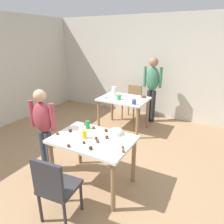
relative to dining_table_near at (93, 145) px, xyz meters
name	(u,v)px	position (x,y,z in m)	size (l,w,h in m)	color
ground_plane	(97,184)	(0.05, 0.01, -0.64)	(6.40, 6.40, 0.00)	#9E7A56
wall_back	(163,68)	(0.05, 3.21, 0.66)	(6.40, 0.10, 2.60)	beige
dining_table_near	(93,145)	(0.00, 0.00, 0.00)	(1.10, 0.76, 0.75)	silver
dining_table_far	(124,103)	(-0.46, 1.97, 0.00)	(1.08, 0.78, 0.75)	silver
chair_near_table	(55,186)	(-0.01, -0.75, -0.15)	(0.44, 0.44, 0.87)	#2D2D33
chair_far_table	(133,100)	(-0.54, 2.71, -0.15)	(0.44, 0.44, 0.87)	olive
person_girl_near	(43,125)	(-0.83, -0.08, 0.16)	(0.45, 0.23, 1.36)	#383D4C
person_adult_far	(152,84)	(-0.04, 2.69, 0.33)	(0.46, 0.24, 1.61)	#28282D
mixing_bowl	(116,132)	(0.23, 0.26, 0.14)	(0.17, 0.17, 0.07)	white
soda_can	(88,125)	(-0.24, 0.23, 0.17)	(0.07, 0.07, 0.12)	#198438
fork_near	(100,135)	(0.05, 0.11, 0.11)	(0.17, 0.02, 0.01)	silver
cup_near_0	(84,134)	(-0.10, -0.05, 0.17)	(0.07, 0.07, 0.12)	yellow
cake_ball_0	(98,141)	(0.13, -0.08, 0.13)	(0.05, 0.05, 0.05)	brown
cake_ball_1	(123,147)	(0.48, -0.05, 0.13)	(0.04, 0.04, 0.04)	brown
cake_ball_2	(57,133)	(-0.50, -0.15, 0.13)	(0.04, 0.04, 0.04)	brown
cake_ball_3	(86,124)	(-0.33, 0.30, 0.13)	(0.05, 0.05, 0.05)	brown
cake_ball_4	(70,131)	(-0.39, 0.00, 0.13)	(0.05, 0.05, 0.05)	#3D2319
cake_ball_5	(69,146)	(-0.13, -0.35, 0.13)	(0.05, 0.05, 0.05)	brown
cake_ball_6	(93,128)	(-0.15, 0.25, 0.13)	(0.05, 0.05, 0.05)	brown
cake_ball_7	(84,142)	(-0.02, -0.18, 0.13)	(0.04, 0.04, 0.04)	#3D2319
cake_ball_8	(106,130)	(0.06, 0.26, 0.13)	(0.05, 0.05, 0.05)	#3D2319
cake_ball_9	(96,138)	(0.06, -0.01, 0.13)	(0.05, 0.05, 0.05)	brown
cake_ball_10	(123,151)	(0.53, -0.13, 0.13)	(0.04, 0.04, 0.04)	brown
cake_ball_11	(107,137)	(0.18, 0.09, 0.13)	(0.05, 0.05, 0.05)	#3D2319
cake_ball_12	(91,148)	(0.15, -0.26, 0.13)	(0.05, 0.05, 0.05)	#3D2319
pitcher_far	(114,91)	(-0.74, 2.03, 0.22)	(0.12, 0.12, 0.22)	white
cup_far_0	(119,97)	(-0.49, 1.80, 0.16)	(0.09, 0.09, 0.11)	green
cup_far_1	(134,102)	(-0.08, 1.66, 0.16)	(0.09, 0.09, 0.10)	#3351B2
donut_far_0	(133,99)	(-0.22, 1.95, 0.13)	(0.13, 0.13, 0.04)	pink
donut_far_1	(106,97)	(-0.82, 1.78, 0.12)	(0.10, 0.10, 0.03)	pink
donut_far_2	(114,92)	(-0.87, 2.28, 0.13)	(0.13, 0.13, 0.04)	white
donut_far_3	(144,97)	(-0.07, 2.22, 0.13)	(0.12, 0.12, 0.04)	brown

